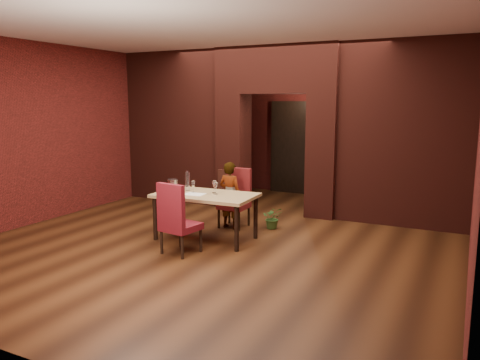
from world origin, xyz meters
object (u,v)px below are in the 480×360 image
(wine_bucket, at_px, (173,186))
(potted_plant, at_px, (273,218))
(wine_glass_b, at_px, (214,187))
(wine_glass_c, at_px, (216,188))
(wine_glass_a, at_px, (193,187))
(chair_far, at_px, (234,198))
(person_seated, at_px, (230,195))
(water_bottle, at_px, (188,181))
(dining_table, at_px, (206,217))
(chair_near, at_px, (181,218))

(wine_bucket, bearing_deg, potted_plant, 42.01)
(wine_glass_b, bearing_deg, wine_bucket, -161.90)
(wine_glass_c, bearing_deg, wine_glass_a, -175.59)
(chair_far, xyz_separation_m, person_seated, (-0.03, -0.09, 0.07))
(chair_far, height_order, water_bottle, water_bottle)
(dining_table, distance_m, wine_glass_b, 0.49)
(wine_glass_a, distance_m, water_bottle, 0.22)
(dining_table, relative_size, person_seated, 1.36)
(wine_glass_b, distance_m, potted_plant, 1.28)
(chair_near, distance_m, person_seated, 1.51)
(dining_table, distance_m, wine_glass_c, 0.49)
(wine_bucket, bearing_deg, water_bottle, 54.42)
(person_seated, distance_m, wine_glass_a, 0.84)
(water_bottle, bearing_deg, wine_bucket, -125.58)
(dining_table, xyz_separation_m, chair_far, (0.06, 0.85, 0.14))
(chair_far, relative_size, chair_near, 0.98)
(potted_plant, bearing_deg, wine_glass_a, -132.06)
(person_seated, distance_m, wine_bucket, 1.06)
(person_seated, distance_m, wine_glass_b, 0.69)
(chair_near, height_order, wine_glass_a, chair_near)
(chair_near, xyz_separation_m, potted_plant, (0.68, 1.79, -0.33))
(wine_bucket, bearing_deg, wine_glass_c, 9.98)
(potted_plant, bearing_deg, person_seated, -157.24)
(chair_far, height_order, wine_glass_c, chair_far)
(wine_glass_b, distance_m, water_bottle, 0.50)
(wine_glass_b, height_order, potted_plant, wine_glass_b)
(dining_table, height_order, chair_far, chair_far)
(person_seated, height_order, wine_glass_b, person_seated)
(potted_plant, bearing_deg, chair_far, -162.92)
(dining_table, relative_size, wine_glass_b, 8.00)
(person_seated, distance_m, water_bottle, 0.84)
(wine_glass_a, bearing_deg, wine_glass_c, 4.41)
(person_seated, xyz_separation_m, wine_glass_c, (0.13, -0.72, 0.25))
(person_seated, distance_m, potted_plant, 0.83)
(chair_near, xyz_separation_m, water_bottle, (-0.44, 0.86, 0.37))
(wine_glass_c, bearing_deg, wine_bucket, -170.02)
(chair_near, distance_m, wine_glass_b, 0.92)
(water_bottle, bearing_deg, potted_plant, 39.84)
(wine_glass_b, relative_size, wine_glass_c, 1.04)
(wine_glass_c, relative_size, water_bottle, 0.59)
(wine_glass_a, bearing_deg, water_bottle, 147.54)
(wine_glass_c, bearing_deg, potted_plant, 61.68)
(chair_far, bearing_deg, person_seated, -109.57)
(chair_near, height_order, wine_bucket, chair_near)
(chair_near, bearing_deg, person_seated, -81.38)
(wine_glass_c, bearing_deg, dining_table, -166.57)
(chair_near, bearing_deg, potted_plant, -102.08)
(wine_glass_a, relative_size, water_bottle, 0.58)
(dining_table, xyz_separation_m, chair_near, (0.03, -0.74, 0.15))
(wine_glass_c, bearing_deg, chair_far, 97.28)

